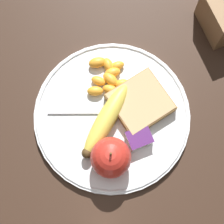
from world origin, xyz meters
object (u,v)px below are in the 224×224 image
Objects in this scene: banana at (106,120)px; jam_packet at (139,138)px; fork at (107,111)px; plate at (112,116)px; bread_slice at (141,104)px; apple at (111,158)px.

banana is 0.07m from jam_packet.
banana is 0.03m from fork.
fork is (0.01, 0.02, -0.01)m from banana.
plate is 0.07m from jam_packet.
jam_packet is at bearing -43.31° from fork.
fork is at bearing 116.74° from plate.
banana is 1.22× the size of bread_slice.
bread_slice is 0.06m from fork.
plate is at bearing 115.08° from jam_packet.
banana is (-0.02, -0.01, 0.02)m from plate.
plate is 2.53× the size of bread_slice.
plate is 6.75× the size of jam_packet.
apple is 0.10m from fork.
banana is at bearing 130.90° from jam_packet.
apple is at bearing -104.14° from banana.
jam_packet is (0.03, -0.06, 0.01)m from plate.
apple is (-0.03, -0.08, 0.04)m from plate.
jam_packet is (0.04, -0.05, -0.01)m from banana.
banana reaches higher than plate.
banana is (0.02, 0.07, -0.02)m from apple.
plate is at bearing 66.98° from apple.
banana is at bearing -149.04° from plate.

